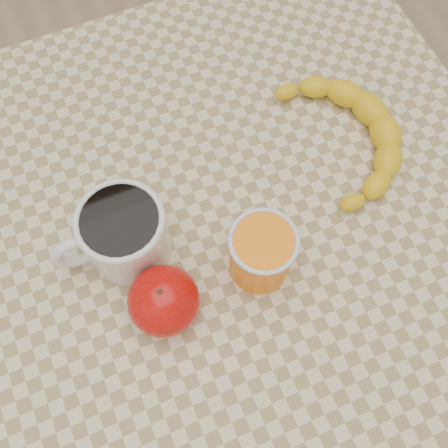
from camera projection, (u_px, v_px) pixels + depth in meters
name	position (u px, v px, depth m)	size (l,w,h in m)	color
ground	(224.00, 336.00, 1.32)	(3.00, 3.00, 0.00)	tan
table	(224.00, 253.00, 0.71)	(0.80, 0.80, 0.75)	beige
coffee_mug	(123.00, 233.00, 0.58)	(0.14, 0.10, 0.09)	silver
orange_juice_glass	(261.00, 253.00, 0.57)	(0.08, 0.08, 0.09)	orange
apple	(164.00, 301.00, 0.56)	(0.10, 0.10, 0.08)	#AB0507
banana	(346.00, 136.00, 0.66)	(0.21, 0.27, 0.04)	yellow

